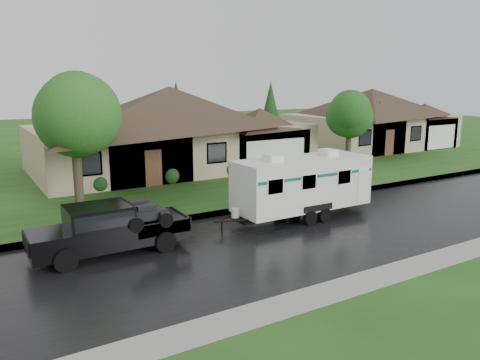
# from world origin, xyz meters

# --- Properties ---
(ground) EXTENTS (140.00, 140.00, 0.00)m
(ground) POSITION_xyz_m (0.00, 0.00, 0.00)
(ground) COLOR #224A17
(ground) RESTS_ON ground
(road) EXTENTS (140.00, 8.00, 0.01)m
(road) POSITION_xyz_m (0.00, -2.00, 0.01)
(road) COLOR black
(road) RESTS_ON ground
(curb) EXTENTS (140.00, 0.50, 0.15)m
(curb) POSITION_xyz_m (0.00, 2.25, 0.07)
(curb) COLOR gray
(curb) RESTS_ON ground
(lawn) EXTENTS (140.00, 26.00, 0.15)m
(lawn) POSITION_xyz_m (0.00, 15.00, 0.07)
(lawn) COLOR #224A17
(lawn) RESTS_ON ground
(house_main) EXTENTS (19.44, 10.80, 6.90)m
(house_main) POSITION_xyz_m (2.29, 13.84, 3.59)
(house_main) COLOR tan
(house_main) RESTS_ON lawn
(house_neighbor) EXTENTS (15.12, 9.72, 6.45)m
(house_neighbor) POSITION_xyz_m (22.27, 14.34, 3.32)
(house_neighbor) COLOR tan
(house_neighbor) RESTS_ON lawn
(tree_left_green) EXTENTS (3.88, 3.88, 6.42)m
(tree_left_green) POSITION_xyz_m (-6.05, 6.16, 4.60)
(tree_left_green) COLOR #382B1E
(tree_left_green) RESTS_ON lawn
(tree_right_green) EXTENTS (3.17, 3.17, 5.25)m
(tree_right_green) POSITION_xyz_m (12.40, 7.44, 3.79)
(tree_right_green) COLOR #382B1E
(tree_right_green) RESTS_ON lawn
(shrub_row) EXTENTS (13.60, 1.00, 1.00)m
(shrub_row) POSITION_xyz_m (2.00, 9.30, 0.65)
(shrub_row) COLOR #143814
(shrub_row) RESTS_ON lawn
(pickup_truck) EXTENTS (5.46, 2.07, 1.82)m
(pickup_truck) POSITION_xyz_m (-6.50, -0.10, 0.97)
(pickup_truck) COLOR black
(pickup_truck) RESTS_ON ground
(travel_trailer) EXTENTS (6.73, 2.36, 3.02)m
(travel_trailer) POSITION_xyz_m (2.30, -0.10, 1.60)
(travel_trailer) COLOR white
(travel_trailer) RESTS_ON ground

